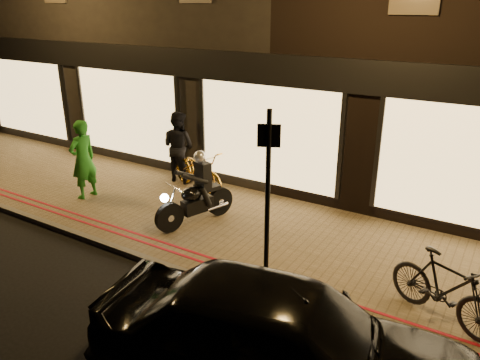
% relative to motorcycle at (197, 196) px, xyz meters
% --- Properties ---
extents(ground, '(90.00, 90.00, 0.00)m').
position_rel_motorcycle_xyz_m(ground, '(0.48, -1.75, -0.73)').
color(ground, black).
rests_on(ground, ground).
extents(sidewalk, '(50.00, 4.00, 0.12)m').
position_rel_motorcycle_xyz_m(sidewalk, '(0.48, 0.25, -0.67)').
color(sidewalk, '#756148').
rests_on(sidewalk, ground).
extents(kerb_stone, '(50.00, 0.14, 0.12)m').
position_rel_motorcycle_xyz_m(kerb_stone, '(0.48, -1.70, -0.67)').
color(kerb_stone, '#59544C').
rests_on(kerb_stone, ground).
extents(red_kerb_lines, '(50.00, 0.26, 0.01)m').
position_rel_motorcycle_xyz_m(red_kerb_lines, '(0.48, -1.20, -0.61)').
color(red_kerb_lines, maroon).
rests_on(red_kerb_lines, sidewalk).
extents(building_row, '(48.00, 10.11, 8.50)m').
position_rel_motorcycle_xyz_m(building_row, '(0.48, 7.24, 3.51)').
color(building_row, black).
rests_on(building_row, ground).
extents(motorcycle, '(0.84, 1.88, 1.59)m').
position_rel_motorcycle_xyz_m(motorcycle, '(0.00, 0.00, 0.00)').
color(motorcycle, black).
rests_on(motorcycle, sidewalk).
extents(sign_post, '(0.33, 0.17, 3.00)m').
position_rel_motorcycle_xyz_m(sign_post, '(2.42, -1.36, 1.06)').
color(sign_post, black).
rests_on(sign_post, sidewalk).
extents(bicycle_gold, '(2.15, 1.36, 1.07)m').
position_rel_motorcycle_xyz_m(bicycle_gold, '(-1.07, 1.49, -0.08)').
color(bicycle_gold, gold).
rests_on(bicycle_gold, sidewalk).
extents(bicycle_dark, '(1.87, 1.20, 1.09)m').
position_rel_motorcycle_xyz_m(bicycle_dark, '(5.08, -0.80, -0.07)').
color(bicycle_dark, black).
rests_on(bicycle_dark, sidewalk).
extents(person_green, '(0.50, 0.72, 1.91)m').
position_rel_motorcycle_xyz_m(person_green, '(-3.14, -0.26, 0.34)').
color(person_green, '#237920').
rests_on(person_green, sidewalk).
extents(person_dark, '(0.91, 0.71, 1.86)m').
position_rel_motorcycle_xyz_m(person_dark, '(-1.94, 1.84, 0.31)').
color(person_dark, black).
rests_on(person_dark, sidewalk).
extents(parked_car, '(4.94, 2.68, 1.60)m').
position_rel_motorcycle_xyz_m(parked_car, '(3.66, -3.21, 0.06)').
color(parked_car, black).
rests_on(parked_car, ground).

